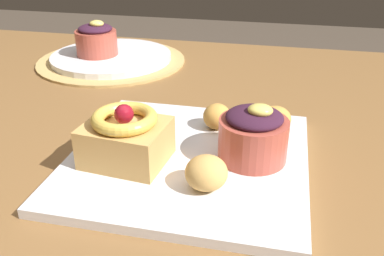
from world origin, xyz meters
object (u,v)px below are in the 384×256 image
object	(u,v)px
front_plate	(189,159)
fritter_back	(275,119)
fritter_front	(217,116)
back_ramekin	(96,40)
cake_slice	(126,137)
berry_ramekin	(253,135)
fritter_middle	(206,173)
back_plate	(111,57)

from	to	relation	value
front_plate	fritter_back	xyz separation A→B (m)	(0.10, 0.09, 0.02)
fritter_back	fritter_front	bearing A→B (deg)	-172.44
back_ramekin	cake_slice	bearing A→B (deg)	-61.47
berry_ramekin	fritter_middle	xyz separation A→B (m)	(-0.04, -0.07, -0.01)
fritter_back	back_ramekin	xyz separation A→B (m)	(-0.38, 0.27, 0.02)
fritter_middle	cake_slice	bearing A→B (deg)	161.23
fritter_front	back_ramekin	bearing A→B (deg)	137.67
cake_slice	fritter_back	world-z (taller)	cake_slice
cake_slice	back_plate	xyz separation A→B (m)	(-0.18, 0.40, -0.03)
fritter_back	back_plate	distance (m)	0.45
cake_slice	fritter_back	xyz separation A→B (m)	(0.17, 0.12, -0.01)
front_plate	cake_slice	size ratio (longest dim) A/B	2.82
back_plate	front_plate	bearing A→B (deg)	-55.30
cake_slice	fritter_middle	bearing A→B (deg)	-18.77
front_plate	berry_ramekin	bearing A→B (deg)	6.60
cake_slice	fritter_front	distance (m)	0.15
berry_ramekin	back_ramekin	distance (m)	0.50
fritter_middle	fritter_front	bearing A→B (deg)	95.17
front_plate	fritter_middle	xyz separation A→B (m)	(0.04, -0.07, 0.03)
fritter_front	fritter_middle	size ratio (longest dim) A/B	0.83
berry_ramekin	fritter_front	world-z (taller)	berry_ramekin
fritter_back	fritter_middle	bearing A→B (deg)	-112.95
front_plate	back_plate	bearing A→B (deg)	124.70
berry_ramekin	cake_slice	bearing A→B (deg)	-165.51
berry_ramekin	back_plate	xyz separation A→B (m)	(-0.33, 0.36, -0.03)
back_ramekin	fritter_back	bearing A→B (deg)	-34.69
cake_slice	back_ramekin	distance (m)	0.44
berry_ramekin	fritter_back	xyz separation A→B (m)	(0.02, 0.08, -0.02)
cake_slice	berry_ramekin	bearing A→B (deg)	14.49
back_ramekin	berry_ramekin	bearing A→B (deg)	-44.14
front_plate	back_plate	distance (m)	0.45
cake_slice	berry_ramekin	world-z (taller)	same
fritter_front	back_ramekin	size ratio (longest dim) A/B	0.46
front_plate	fritter_middle	distance (m)	0.08
fritter_back	back_ramekin	size ratio (longest dim) A/B	0.51
berry_ramekin	fritter_middle	bearing A→B (deg)	-120.28
cake_slice	fritter_front	world-z (taller)	cake_slice
fritter_front	fritter_back	distance (m)	0.08
cake_slice	fritter_front	bearing A→B (deg)	50.43
fritter_back	cake_slice	bearing A→B (deg)	-144.68
cake_slice	back_plate	size ratio (longest dim) A/B	0.41
fritter_middle	fritter_back	distance (m)	0.17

